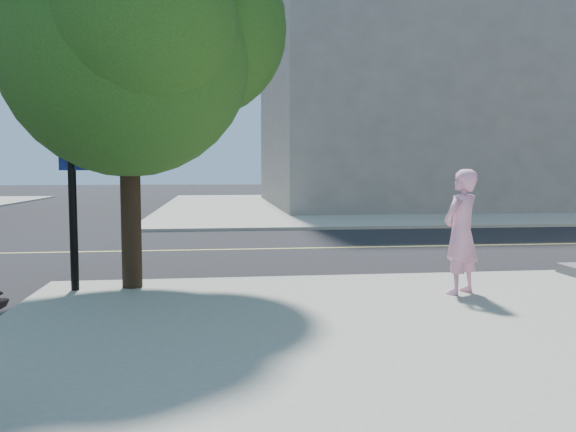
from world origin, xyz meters
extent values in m
plane|color=black|center=(0.00, 0.00, 0.00)|extent=(140.00, 140.00, 0.00)
cube|color=black|center=(0.00, 4.50, 0.01)|extent=(140.00, 9.00, 0.01)
cube|color=gray|center=(13.50, 21.50, 0.06)|extent=(29.00, 25.00, 0.12)
cube|color=slate|center=(14.00, 22.00, 7.12)|extent=(18.00, 16.00, 14.00)
imported|color=#F09BBE|center=(5.76, -1.83, 1.11)|extent=(0.86, 0.80, 1.98)
cylinder|color=black|center=(0.50, -0.68, 1.78)|extent=(0.33, 0.33, 3.32)
sphere|color=#285319|center=(0.50, -0.68, 4.00)|extent=(4.06, 4.06, 4.06)
sphere|color=#285319|center=(1.61, -0.12, 4.55)|extent=(3.14, 3.14, 3.14)
sphere|color=#285319|center=(-0.42, 0.06, 4.74)|extent=(2.95, 2.95, 2.95)
sphere|color=#285319|center=(0.87, -1.69, 4.27)|extent=(2.77, 2.77, 2.77)
cylinder|color=black|center=(-0.40, -0.81, 2.37)|extent=(0.13, 0.13, 4.51)
cube|color=white|center=(-0.35, -0.83, 2.91)|extent=(0.59, 0.04, 0.21)
cube|color=navy|center=(-0.35, -0.83, 2.37)|extent=(0.48, 0.04, 0.59)
imported|color=black|center=(-0.40, -0.81, 3.77)|extent=(0.18, 0.21, 1.07)
camera|label=1|loc=(1.93, -10.53, 2.10)|focal=36.11mm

